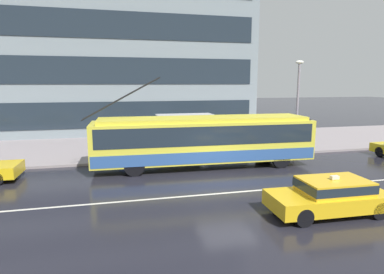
# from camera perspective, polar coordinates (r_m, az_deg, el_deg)

# --- Properties ---
(ground_plane) EXTENTS (160.00, 160.00, 0.00)m
(ground_plane) POSITION_cam_1_polar(r_m,az_deg,el_deg) (15.12, 6.17, -8.28)
(ground_plane) COLOR #212029
(sidewalk_slab) EXTENTS (80.00, 10.00, 0.14)m
(sidewalk_slab) POSITION_cam_1_polar(r_m,az_deg,el_deg) (24.37, -1.62, -1.19)
(sidewalk_slab) COLOR gray
(sidewalk_slab) RESTS_ON ground_plane
(lane_centre_line) EXTENTS (72.00, 0.14, 0.01)m
(lane_centre_line) POSITION_cam_1_polar(r_m,az_deg,el_deg) (14.06, 7.82, -9.70)
(lane_centre_line) COLOR silver
(lane_centre_line) RESTS_ON ground_plane
(trolleybus) EXTENTS (12.49, 2.95, 4.94)m
(trolleybus) POSITION_cam_1_polar(r_m,az_deg,el_deg) (17.76, 2.19, -0.42)
(trolleybus) COLOR yellow
(trolleybus) RESTS_ON ground_plane
(taxi_oncoming_near) EXTENTS (4.35, 1.91, 1.39)m
(taxi_oncoming_near) POSITION_cam_1_polar(r_m,az_deg,el_deg) (12.58, 23.46, -9.40)
(taxi_oncoming_near) COLOR yellow
(taxi_oncoming_near) RESTS_ON ground_plane
(bus_shelter) EXTENTS (3.65, 1.74, 2.48)m
(bus_shelter) POSITION_cam_1_polar(r_m,az_deg,el_deg) (20.91, -1.35, 2.41)
(bus_shelter) COLOR gray
(bus_shelter) RESTS_ON sidewalk_slab
(pedestrian_at_shelter) EXTENTS (1.30, 1.30, 2.08)m
(pedestrian_at_shelter) POSITION_cam_1_polar(r_m,az_deg,el_deg) (20.65, 1.32, 1.64)
(pedestrian_at_shelter) COLOR black
(pedestrian_at_shelter) RESTS_ON sidewalk_slab
(pedestrian_approaching_curb) EXTENTS (1.34, 1.34, 1.98)m
(pedestrian_approaching_curb) POSITION_cam_1_polar(r_m,az_deg,el_deg) (21.52, -12.67, 1.63)
(pedestrian_approaching_curb) COLOR #161C30
(pedestrian_approaching_curb) RESTS_ON sidewalk_slab
(street_lamp) EXTENTS (0.60, 0.32, 5.96)m
(street_lamp) POSITION_cam_1_polar(r_m,az_deg,el_deg) (22.77, 18.33, 6.82)
(street_lamp) COLOR gray
(street_lamp) RESTS_ON sidewalk_slab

